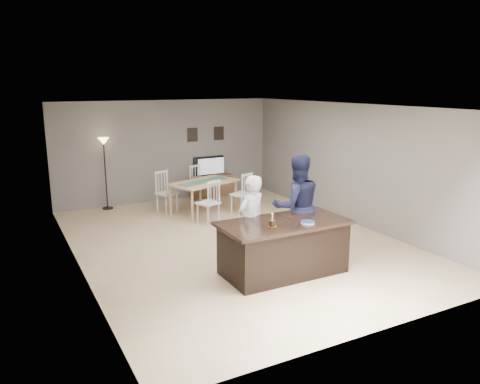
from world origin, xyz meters
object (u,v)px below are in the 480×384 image
tv_console (211,186)px  woman (251,221)px  television (210,166)px  man (297,206)px  kitchen_island (283,247)px  floor_lamp (104,154)px  plate_stack (308,222)px  birthday_cake (272,223)px  dining_table (204,187)px

tv_console → woman: woman is taller
television → man: man is taller
television → woman: woman is taller
kitchen_island → floor_lamp: (-1.70, 5.59, 0.95)m
television → man: size_ratio=0.48×
floor_lamp → television: bearing=1.0°
television → plate_stack: size_ratio=3.93×
television → birthday_cake: bearing=75.3°
birthday_cake → plate_stack: birthday_cake is taller
woman → plate_stack: woman is taller
kitchen_island → floor_lamp: floor_lamp is taller
tv_console → kitchen_island: bearing=-102.2°
dining_table → floor_lamp: 2.63m
kitchen_island → dining_table: size_ratio=0.93×
birthday_cake → plate_stack: (0.60, -0.13, -0.03)m
man → birthday_cake: 1.17m
man → birthday_cake: bearing=50.1°
tv_console → dining_table: dining_table is taller
tv_console → woman: bearing=-106.8°
woman → birthday_cake: bearing=71.4°
kitchen_island → plate_stack: 0.61m
dining_table → floor_lamp: bearing=123.9°
woman → plate_stack: 1.02m
kitchen_island → man: 0.98m
woman → birthday_cake: 0.70m
tv_console → birthday_cake: bearing=-104.8°
kitchen_island → dining_table: bearing=85.2°
television → man: 5.12m
woman → man: size_ratio=0.85×
tv_console → birthday_cake: size_ratio=5.47×
tv_console → television: television is taller
woman → floor_lamp: bearing=-93.4°
man → plate_stack: man is taller
man → floor_lamp: bearing=-51.1°
man → woman: bearing=14.1°
kitchen_island → tv_console: (1.20, 5.57, -0.15)m
woman → plate_stack: (0.60, -0.82, 0.11)m
television → dining_table: 1.75m
birthday_cake → dining_table: size_ratio=0.10×
birthday_cake → woman: bearing=90.1°
man → plate_stack: (-0.35, -0.82, -0.04)m
woman → television: bearing=-125.3°
birthday_cake → floor_lamp: 5.91m
plate_stack → floor_lamp: floor_lamp is taller
kitchen_island → television: size_ratio=2.35×
plate_stack → woman: bearing=126.1°
plate_stack → tv_console: bearing=81.1°
birthday_cake → floor_lamp: floor_lamp is taller
television → floor_lamp: bearing=1.0°
television → dining_table: (-0.85, -1.51, -0.22)m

